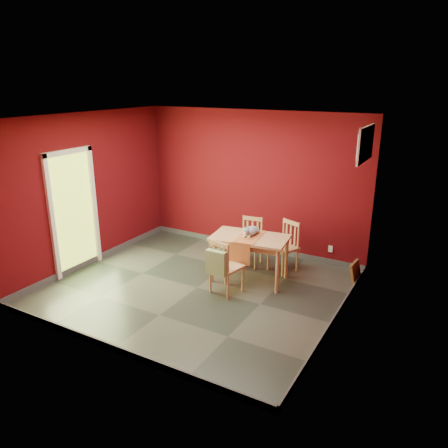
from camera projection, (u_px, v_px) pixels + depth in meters
The scene contains 13 objects.
ground at pixel (197, 288), 7.08m from camera, with size 4.50×4.50×0.00m, color #2D342D.
room_shell at pixel (197, 285), 7.07m from camera, with size 4.50×4.50×4.50m.
doorway at pixel (73, 208), 7.44m from camera, with size 0.06×1.01×2.13m.
window at pixel (365, 144), 6.14m from camera, with size 0.05×0.90×0.50m.
outlet_plate at pixel (331, 249), 7.89m from camera, with size 0.08×0.01×0.12m, color silver.
dining_table at pixel (250, 242), 7.16m from camera, with size 1.32×0.88×0.77m.
table_runner at pixel (247, 242), 7.05m from camera, with size 0.44×0.76×0.37m.
chair_far_left at pixel (250, 241), 7.88m from camera, with size 0.45×0.45×0.86m.
chair_far_right at pixel (285, 246), 7.61m from camera, with size 0.54×0.54×0.89m.
chair_near at pixel (225, 266), 6.77m from camera, with size 0.50×0.50×0.90m.
tote_bag at pixel (216, 263), 6.56m from camera, with size 0.32×0.19×0.45m.
cat at pixel (251, 229), 7.16m from camera, with size 0.22×0.41×0.21m, color slate, non-canonical shape.
picture_frame at pixel (355, 273), 7.19m from camera, with size 0.15×0.37×0.37m.
Camera 1 is at (3.52, -5.36, 3.21)m, focal length 35.00 mm.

